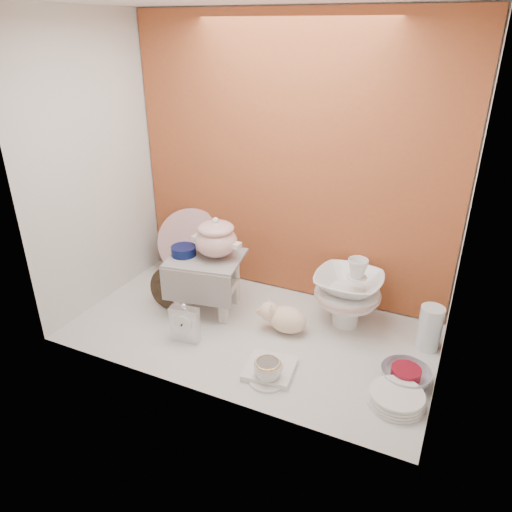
{
  "coord_description": "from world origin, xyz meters",
  "views": [
    {
      "loc": [
        0.89,
        -1.85,
        1.41
      ],
      "look_at": [
        0.02,
        0.02,
        0.42
      ],
      "focal_mm": 33.75,
      "sensor_mm": 36.0,
      "label": 1
    }
  ],
  "objects": [
    {
      "name": "ground",
      "position": [
        0.0,
        0.0,
        0.0
      ],
      "size": [
        1.8,
        1.8,
        0.0
      ],
      "primitive_type": "plane",
      "color": "silver",
      "rests_on": "ground"
    },
    {
      "name": "niche_shell",
      "position": [
        0.0,
        0.18,
        0.93
      ],
      "size": [
        1.86,
        1.03,
        1.53
      ],
      "color": "#AA4A2A",
      "rests_on": "ground"
    },
    {
      "name": "step_stool",
      "position": [
        -0.31,
        0.09,
        0.16
      ],
      "size": [
        0.43,
        0.39,
        0.32
      ],
      "primitive_type": null,
      "rotation": [
        0.0,
        0.0,
        0.18
      ],
      "color": "silver",
      "rests_on": "ground"
    },
    {
      "name": "soup_tureen",
      "position": [
        -0.25,
        0.12,
        0.43
      ],
      "size": [
        0.34,
        0.34,
        0.22
      ],
      "primitive_type": null,
      "rotation": [
        0.0,
        0.0,
        -0.34
      ],
      "color": "white",
      "rests_on": "step_stool"
    },
    {
      "name": "cobalt_bowl",
      "position": [
        -0.42,
        0.07,
        0.34
      ],
      "size": [
        0.16,
        0.16,
        0.05
      ],
      "primitive_type": "cylinder",
      "rotation": [
        0.0,
        0.0,
        -0.29
      ],
      "color": "#091445",
      "rests_on": "step_stool"
    },
    {
      "name": "floral_platter",
      "position": [
        -0.59,
        0.41,
        0.21
      ],
      "size": [
        0.45,
        0.26,
        0.42
      ],
      "primitive_type": null,
      "rotation": [
        0.0,
        0.0,
        0.3
      ],
      "color": "white",
      "rests_on": "ground"
    },
    {
      "name": "blue_white_vase",
      "position": [
        -0.42,
        0.29,
        0.12
      ],
      "size": [
        0.27,
        0.27,
        0.23
      ],
      "primitive_type": "imported",
      "rotation": [
        0.0,
        0.0,
        0.25
      ],
      "color": "white",
      "rests_on": "ground"
    },
    {
      "name": "lacquer_tray",
      "position": [
        -0.5,
        0.02,
        0.12
      ],
      "size": [
        0.25,
        0.09,
        0.24
      ],
      "primitive_type": null,
      "rotation": [
        0.0,
        0.0,
        0.11
      ],
      "color": "black",
      "rests_on": "ground"
    },
    {
      "name": "mantel_clock",
      "position": [
        -0.25,
        -0.21,
        0.1
      ],
      "size": [
        0.15,
        0.07,
        0.21
      ],
      "primitive_type": "cube",
      "rotation": [
        0.0,
        0.0,
        0.16
      ],
      "color": "silver",
      "rests_on": "ground"
    },
    {
      "name": "plush_pig",
      "position": [
        0.17,
        0.07,
        0.08
      ],
      "size": [
        0.28,
        0.22,
        0.15
      ],
      "primitive_type": "ellipsoid",
      "rotation": [
        0.0,
        0.0,
        -0.2
      ],
      "color": "beige",
      "rests_on": "ground"
    },
    {
      "name": "teacup_saucer",
      "position": [
        0.23,
        -0.32,
        0.01
      ],
      "size": [
        0.19,
        0.19,
        0.01
      ],
      "primitive_type": "cylinder",
      "rotation": [
        0.0,
        0.0,
        0.15
      ],
      "color": "white",
      "rests_on": "ground"
    },
    {
      "name": "gold_rim_teacup",
      "position": [
        0.23,
        -0.32,
        0.06
      ],
      "size": [
        0.13,
        0.13,
        0.09
      ],
      "primitive_type": "imported",
      "rotation": [
        0.0,
        0.0,
        -0.08
      ],
      "color": "white",
      "rests_on": "teacup_saucer"
    },
    {
      "name": "lattice_dish",
      "position": [
        0.22,
        -0.25,
        0.01
      ],
      "size": [
        0.24,
        0.24,
        0.03
      ],
      "primitive_type": "cube",
      "rotation": [
        0.0,
        0.0,
        0.13
      ],
      "color": "white",
      "rests_on": "ground"
    },
    {
      "name": "dinner_plate_stack",
      "position": [
        0.77,
        -0.22,
        0.03
      ],
      "size": [
        0.27,
        0.27,
        0.06
      ],
      "primitive_type": "cylinder",
      "rotation": [
        0.0,
        0.0,
        0.14
      ],
      "color": "white",
      "rests_on": "ground"
    },
    {
      "name": "crystal_bowl",
      "position": [
        0.78,
        -0.07,
        0.03
      ],
      "size": [
        0.27,
        0.27,
        0.07
      ],
      "primitive_type": "imported",
      "rotation": [
        0.0,
        0.0,
        0.27
      ],
      "color": "silver",
      "rests_on": "ground"
    },
    {
      "name": "clear_glass_vase",
      "position": [
        0.83,
        0.24,
        0.11
      ],
      "size": [
        0.14,
        0.14,
        0.22
      ],
      "primitive_type": "cylinder",
      "rotation": [
        0.0,
        0.0,
        -0.25
      ],
      "color": "silver",
      "rests_on": "ground"
    },
    {
      "name": "porcelain_tower",
      "position": [
        0.42,
        0.27,
        0.19
      ],
      "size": [
        0.36,
        0.36,
        0.39
      ],
      "primitive_type": null,
      "rotation": [
        0.0,
        0.0,
        0.05
      ],
      "color": "white",
      "rests_on": "ground"
    }
  ]
}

